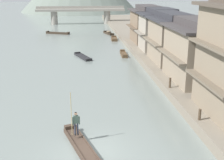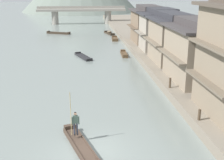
% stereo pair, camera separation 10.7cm
% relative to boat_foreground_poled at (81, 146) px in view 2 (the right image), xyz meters
% --- Properties ---
extents(ground_plane, '(400.00, 400.00, 0.00)m').
position_rel_boat_foreground_poled_xyz_m(ground_plane, '(0.75, -0.34, -0.17)').
color(ground_plane, gray).
extents(riverbank_right, '(18.00, 110.00, 0.81)m').
position_rel_boat_foreground_poled_xyz_m(riverbank_right, '(17.08, 29.66, 0.24)').
color(riverbank_right, slate).
rests_on(riverbank_right, ground).
extents(boat_foreground_poled, '(2.50, 5.48, 0.53)m').
position_rel_boat_foreground_poled_xyz_m(boat_foreground_poled, '(0.00, 0.00, 0.00)').
color(boat_foreground_poled, '#423328').
rests_on(boat_foreground_poled, ground).
extents(boatman_person, '(0.56, 0.29, 3.04)m').
position_rel_boat_foreground_poled_xyz_m(boatman_person, '(-0.33, 0.98, 1.37)').
color(boatman_person, black).
rests_on(boatman_person, boat_foreground_poled).
extents(boat_moored_nearest, '(2.61, 5.07, 0.38)m').
position_rel_boat_foreground_poled_xyz_m(boat_moored_nearest, '(0.52, 25.69, -0.04)').
color(boat_moored_nearest, '#232326').
rests_on(boat_moored_nearest, ground).
extents(boat_moored_second, '(0.97, 3.93, 0.53)m').
position_rel_boat_foreground_poled_xyz_m(boat_moored_second, '(6.69, 26.54, 0.01)').
color(boat_moored_second, brown).
rests_on(boat_moored_second, ground).
extents(boat_moored_third, '(2.06, 4.54, 0.75)m').
position_rel_boat_foreground_poled_xyz_m(boat_moored_third, '(6.54, 47.80, 0.09)').
color(boat_moored_third, '#33281E').
rests_on(boat_moored_third, ground).
extents(boat_moored_far, '(1.39, 3.82, 0.55)m').
position_rel_boat_foreground_poled_xyz_m(boat_moored_far, '(6.88, 40.25, 0.02)').
color(boat_moored_far, brown).
rests_on(boat_moored_far, ground).
extents(boat_midriver_drifting, '(5.33, 3.12, 0.51)m').
position_rel_boat_foreground_poled_xyz_m(boat_midriver_drifting, '(-4.58, 49.36, -0.01)').
color(boat_midriver_drifting, '#33281E').
rests_on(boat_midriver_drifting, ground).
extents(house_waterfront_second, '(6.34, 8.36, 6.14)m').
position_rel_boat_foreground_poled_xyz_m(house_waterfront_second, '(11.92, 10.96, 3.64)').
color(house_waterfront_second, gray).
rests_on(house_waterfront_second, riverbank_right).
extents(house_waterfront_tall, '(5.70, 7.94, 6.14)m').
position_rel_boat_foreground_poled_xyz_m(house_waterfront_tall, '(11.60, 18.97, 3.64)').
color(house_waterfront_tall, gray).
rests_on(house_waterfront_tall, riverbank_right).
extents(house_waterfront_narrow, '(6.82, 6.05, 6.14)m').
position_rel_boat_foreground_poled_xyz_m(house_waterfront_narrow, '(12.16, 26.42, 3.65)').
color(house_waterfront_narrow, gray).
rests_on(house_waterfront_narrow, riverbank_right).
extents(house_waterfront_far, '(6.14, 7.92, 6.14)m').
position_rel_boat_foreground_poled_xyz_m(house_waterfront_far, '(11.82, 33.17, 3.64)').
color(house_waterfront_far, '#75604C').
rests_on(house_waterfront_far, riverbank_right).
extents(mooring_post_dock_near, '(0.20, 0.20, 0.82)m').
position_rel_boat_foreground_poled_xyz_m(mooring_post_dock_near, '(8.43, 1.67, 1.06)').
color(mooring_post_dock_near, '#473828').
rests_on(mooring_post_dock_near, riverbank_right).
extents(mooring_post_dock_mid, '(0.20, 0.20, 0.97)m').
position_rel_boat_foreground_poled_xyz_m(mooring_post_dock_mid, '(8.43, 8.83, 1.13)').
color(mooring_post_dock_mid, '#473828').
rests_on(mooring_post_dock_mid, riverbank_right).
extents(stone_bridge, '(24.27, 2.40, 4.81)m').
position_rel_boat_foreground_poled_xyz_m(stone_bridge, '(0.75, 66.97, 2.94)').
color(stone_bridge, gray).
rests_on(stone_bridge, ground).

